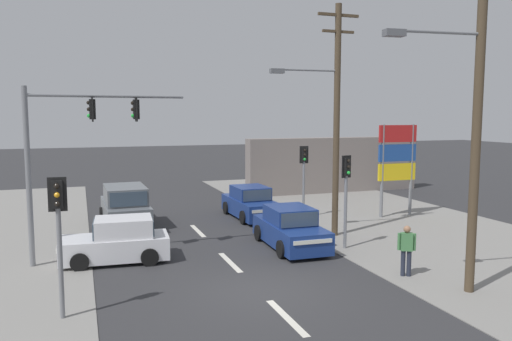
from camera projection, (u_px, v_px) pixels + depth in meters
ground_plane at (260, 291)px, 14.38m from camera, size 140.00×140.00×0.00m
lane_dash_near at (287, 317)px, 12.51m from camera, size 0.20×2.40×0.01m
lane_dash_mid at (230, 262)px, 17.19m from camera, size 0.20×2.40×0.01m
lane_dash_far at (198, 231)px, 21.88m from camera, size 0.20×2.40×0.01m
kerb_right_verge at (461, 246)px, 19.24m from camera, size 10.00×44.00×0.02m
utility_pole_foreground_right at (474, 103)px, 13.68m from camera, size 3.78×0.57×10.06m
utility_pole_midground_right at (334, 114)px, 20.42m from camera, size 3.78×0.42×9.51m
traffic_signal_mast at (69, 142)px, 16.72m from camera, size 5.29×0.48×6.00m
pedestal_signal_right_kerb at (346, 186)px, 18.70m from camera, size 0.44×0.31×3.56m
pedestal_signal_left_kerb at (59, 224)px, 12.16m from camera, size 0.44×0.29×3.56m
pedestal_signal_far_median at (304, 169)px, 24.36m from camera, size 0.44×0.30×3.56m
shopping_plaza_sign at (397, 157)px, 24.70m from camera, size 2.10×0.16×4.60m
shopfront_wall_far at (334, 165)px, 32.82m from camera, size 12.00×1.00×3.60m
sedan_receding_far at (251, 204)px, 24.66m from camera, size 1.99×4.29×1.56m
hatchback_kerbside_parked at (118, 242)px, 17.21m from camera, size 3.74×1.98×1.53m
sedan_oncoming_near at (290, 229)px, 19.14m from camera, size 1.98×4.28×1.56m
suv_crossing_left at (125, 208)px, 22.55m from camera, size 2.14×4.58×1.90m
pedestrian_at_kerb at (406, 248)px, 15.57m from camera, size 0.50×0.37×1.63m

